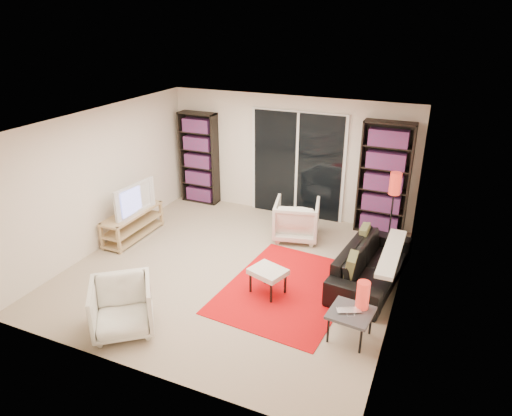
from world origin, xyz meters
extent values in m
plane|color=#B6A48C|center=(0.00, 0.00, 0.00)|extent=(5.00, 5.00, 0.00)
cube|color=#F2E4CF|center=(0.00, 2.50, 1.20)|extent=(5.00, 0.02, 2.40)
cube|color=#F2E4CF|center=(0.00, -2.50, 1.20)|extent=(5.00, 0.02, 2.40)
cube|color=#F2E4CF|center=(-2.50, 0.00, 1.20)|extent=(0.02, 5.00, 2.40)
cube|color=#F2E4CF|center=(2.50, 0.00, 1.20)|extent=(0.02, 5.00, 2.40)
cube|color=white|center=(0.00, 0.00, 2.40)|extent=(5.00, 5.00, 0.02)
cube|color=white|center=(0.20, 2.47, 1.05)|extent=(1.92, 0.06, 2.16)
cube|color=black|center=(0.20, 2.44, 1.05)|extent=(1.80, 0.02, 2.10)
cube|color=white|center=(0.20, 2.42, 1.05)|extent=(0.05, 0.02, 2.10)
cube|color=black|center=(-1.95, 2.34, 0.97)|extent=(0.80, 0.30, 1.95)
cube|color=#AC0B50|center=(-1.95, 2.32, 0.97)|extent=(0.70, 0.22, 1.85)
cube|color=black|center=(1.90, 2.34, 1.05)|extent=(0.90, 0.30, 2.10)
cube|color=#AC0B50|center=(1.90, 2.32, 1.05)|extent=(0.80, 0.22, 2.00)
cube|color=tan|center=(-2.21, 0.30, 0.48)|extent=(0.43, 1.34, 0.04)
cube|color=tan|center=(-2.21, 0.30, 0.25)|extent=(0.43, 1.34, 0.03)
cube|color=tan|center=(-2.21, 0.30, 0.06)|extent=(0.43, 1.34, 0.04)
cube|color=tan|center=(-2.40, -0.33, 0.25)|extent=(0.05, 0.05, 0.50)
cube|color=tan|center=(-2.40, 0.93, 0.25)|extent=(0.05, 0.05, 0.50)
cube|color=tan|center=(-2.03, -0.33, 0.25)|extent=(0.05, 0.05, 0.50)
cube|color=tan|center=(-2.03, 0.93, 0.25)|extent=(0.05, 0.05, 0.50)
imported|color=black|center=(-2.19, 0.30, 0.78)|extent=(0.23, 0.98, 0.56)
cube|color=red|center=(0.99, -0.21, 0.01)|extent=(1.91, 2.47, 0.01)
imported|color=black|center=(2.08, 0.51, 0.29)|extent=(1.01, 2.08, 0.59)
imported|color=silver|center=(0.55, 1.46, 0.37)|extent=(0.95, 0.96, 0.73)
imported|color=silver|center=(-0.65, -1.96, 0.35)|extent=(1.07, 1.07, 0.70)
cube|color=silver|center=(0.75, -0.42, 0.36)|extent=(0.60, 0.54, 0.08)
cylinder|color=black|center=(0.51, -0.51, 0.16)|extent=(0.04, 0.04, 0.32)
cylinder|color=black|center=(0.62, -0.21, 0.16)|extent=(0.04, 0.04, 0.32)
cylinder|color=black|center=(0.89, -0.64, 0.16)|extent=(0.04, 0.04, 0.32)
cylinder|color=black|center=(0.99, -0.33, 0.16)|extent=(0.04, 0.04, 0.32)
cube|color=#3F3F43|center=(2.08, -0.95, 0.38)|extent=(0.57, 0.57, 0.04)
cylinder|color=black|center=(1.86, -1.14, 0.19)|extent=(0.03, 0.03, 0.38)
cylinder|color=black|center=(1.90, -0.72, 0.19)|extent=(0.03, 0.03, 0.38)
cylinder|color=black|center=(2.27, -1.18, 0.19)|extent=(0.03, 0.03, 0.38)
cylinder|color=black|center=(2.31, -0.77, 0.19)|extent=(0.03, 0.03, 0.38)
imported|color=silver|center=(2.08, -1.00, 0.41)|extent=(0.36, 0.31, 0.02)
cylinder|color=red|center=(2.19, -0.81, 0.58)|extent=(0.16, 0.16, 0.37)
cylinder|color=black|center=(2.16, 1.72, 0.01)|extent=(0.21, 0.21, 0.03)
cylinder|color=black|center=(2.16, 1.72, 0.53)|extent=(0.03, 0.03, 1.05)
cylinder|color=red|center=(2.16, 1.72, 1.21)|extent=(0.19, 0.19, 0.38)
camera|label=1|loc=(2.87, -5.74, 3.83)|focal=32.00mm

